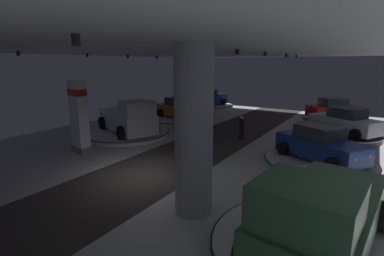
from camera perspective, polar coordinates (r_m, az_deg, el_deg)
name	(u,v)px	position (r m, az deg, el deg)	size (l,w,h in m)	color
ground	(142,175)	(13.20, -9.90, -9.26)	(24.00, 44.00, 0.06)	#B2B2B7
ceiling_with_spotlights	(137,46)	(12.27, -10.94, 15.66)	(24.00, 44.00, 0.39)	silver
column_right	(194,132)	(9.12, 0.35, -0.79)	(1.24, 1.24, 5.50)	#ADADB2
brand_sign_pylon	(79,116)	(16.84, -21.56, 2.28)	(1.37, 0.87, 4.01)	slate
display_platform_mid_right	(319,162)	(15.55, 23.90, -6.13)	(5.25, 5.25, 0.24)	#B7B7BC
display_car_mid_right	(320,145)	(15.33, 24.10, -3.02)	(4.54, 3.69, 1.71)	navy
display_platform_far_left	(180,118)	(25.28, -2.41, 2.01)	(6.11, 6.11, 0.28)	silver
display_car_far_left	(180,108)	(25.14, -2.48, 4.00)	(4.26, 2.25, 1.71)	#B77519
display_platform_far_right	(342,135)	(21.43, 27.74, -1.31)	(4.68, 4.68, 0.37)	#333338
display_car_far_right	(345,122)	(21.23, 28.07, 1.11)	(4.55, 3.65, 1.71)	silver
display_platform_mid_left	(128,133)	(20.22, -12.66, -1.02)	(5.68, 5.68, 0.29)	silver
pickup_truck_mid_left	(129,119)	(19.70, -12.46, 1.80)	(5.70, 4.20, 2.30)	silver
display_platform_deep_left	(208,106)	(32.25, 3.16, 4.41)	(5.64, 5.64, 0.32)	silver
display_car_deep_left	(208,98)	(32.12, 3.14, 6.01)	(3.66, 4.54, 1.71)	navy
display_platform_deep_right	(333,119)	(27.47, 26.16, 1.57)	(4.92, 4.92, 0.28)	#B7B7BC
display_car_deep_right	(333,109)	(27.31, 26.29, 3.39)	(4.35, 4.12, 1.71)	red
display_platform_near_right	(320,251)	(8.66, 24.13, -21.44)	(5.68, 5.68, 0.32)	silver
pickup_truck_near_right	(321,218)	(7.84, 24.25, -16.07)	(3.09, 5.49, 2.30)	#2D5638
visitor_walking_near	(242,126)	(18.80, 9.85, 0.39)	(0.32, 0.32, 1.59)	black
stanchion_a	(161,133)	(18.90, -6.17, -1.09)	(0.28, 0.28, 1.01)	#333338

